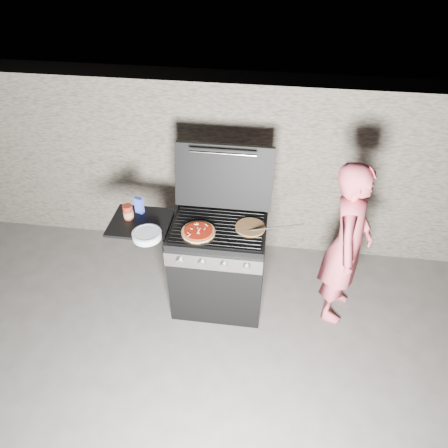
# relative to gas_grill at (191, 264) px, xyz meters

# --- Properties ---
(ground) EXTENTS (50.00, 50.00, 0.00)m
(ground) POSITION_rel_gas_grill_xyz_m (0.25, 0.00, -0.46)
(ground) COLOR slate
(stone_wall) EXTENTS (8.00, 0.35, 1.80)m
(stone_wall) POSITION_rel_gas_grill_xyz_m (0.25, 1.05, 0.44)
(stone_wall) COLOR #766E5C
(stone_wall) RESTS_ON ground
(gas_grill) EXTENTS (1.34, 0.79, 0.91)m
(gas_grill) POSITION_rel_gas_grill_xyz_m (0.00, 0.00, 0.00)
(gas_grill) COLOR black
(gas_grill) RESTS_ON ground
(pizza_topped) EXTENTS (0.30, 0.30, 0.03)m
(pizza_topped) POSITION_rel_gas_grill_xyz_m (0.10, -0.10, 0.47)
(pizza_topped) COLOR #DEB86E
(pizza_topped) RESTS_ON gas_grill
(pizza_plain) EXTENTS (0.32, 0.32, 0.01)m
(pizza_plain) POSITION_rel_gas_grill_xyz_m (0.52, 0.03, 0.46)
(pizza_plain) COLOR tan
(pizza_plain) RESTS_ON gas_grill
(sauce_jar) EXTENTS (0.10, 0.10, 0.13)m
(sauce_jar) POSITION_rel_gas_grill_xyz_m (-0.53, 0.03, 0.51)
(sauce_jar) COLOR maroon
(sauce_jar) RESTS_ON gas_grill
(blue_carton) EXTENTS (0.08, 0.06, 0.15)m
(blue_carton) POSITION_rel_gas_grill_xyz_m (-0.45, 0.12, 0.52)
(blue_carton) COLOR #3347BF
(blue_carton) RESTS_ON gas_grill
(plate_stack) EXTENTS (0.30, 0.30, 0.05)m
(plate_stack) POSITION_rel_gas_grill_xyz_m (-0.30, -0.20, 0.47)
(plate_stack) COLOR white
(plate_stack) RESTS_ON gas_grill
(person) EXTENTS (0.49, 0.64, 1.55)m
(person) POSITION_rel_gas_grill_xyz_m (1.33, 0.08, 0.32)
(person) COLOR #E95969
(person) RESTS_ON ground
(tongs) EXTENTS (0.48, 0.06, 0.10)m
(tongs) POSITION_rel_gas_grill_xyz_m (0.71, 0.00, 0.50)
(tongs) COLOR black
(tongs) RESTS_ON gas_grill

